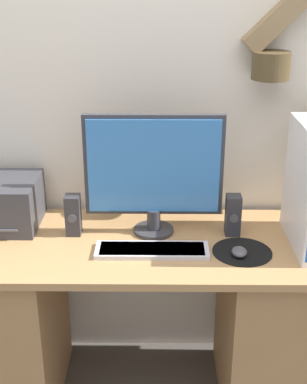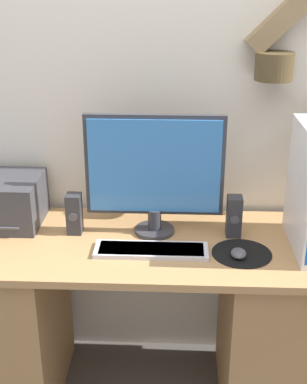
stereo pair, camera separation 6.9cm
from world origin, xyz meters
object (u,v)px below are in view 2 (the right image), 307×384
(keyboard, at_px, (151,250))
(mouse, at_px, (239,253))
(monitor, at_px, (155,170))
(speaker_left, at_px, (74,214))
(speaker_right, at_px, (234,216))

(keyboard, relative_size, mouse, 5.92)
(monitor, xyz_separation_m, keyboard, (-0.00, -0.18, -0.26))
(mouse, xyz_separation_m, speaker_left, (-0.65, 0.18, 0.07))
(keyboard, bearing_deg, monitor, 88.50)
(monitor, relative_size, speaker_right, 3.25)
(mouse, height_order, speaker_left, speaker_left)
(mouse, bearing_deg, keyboard, 175.13)
(monitor, relative_size, speaker_left, 3.25)
(speaker_left, relative_size, speaker_right, 1.00)
(speaker_left, height_order, speaker_right, same)
(keyboard, xyz_separation_m, speaker_right, (0.33, 0.16, 0.07))
(keyboard, height_order, mouse, mouse)
(mouse, bearing_deg, speaker_right, 91.04)
(monitor, distance_m, mouse, 0.46)
(speaker_right, bearing_deg, speaker_left, -179.53)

